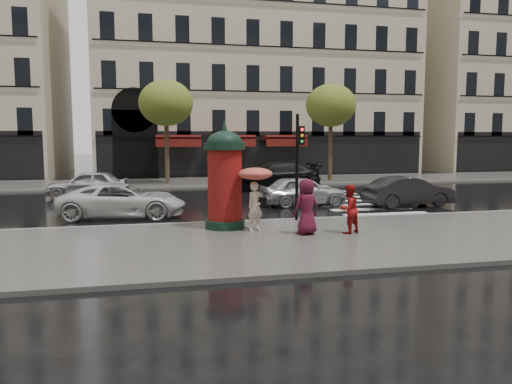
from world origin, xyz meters
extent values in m
plane|color=black|center=(0.00, 0.00, 0.00)|extent=(160.00, 160.00, 0.00)
cube|color=#474744|center=(0.00, -0.50, 0.06)|extent=(90.00, 7.00, 0.12)
cube|color=#474744|center=(0.00, 19.00, 0.06)|extent=(90.00, 6.00, 0.12)
cube|color=slate|center=(0.00, 3.00, 0.07)|extent=(90.00, 0.25, 0.14)
cube|color=slate|center=(0.00, 16.00, 0.07)|extent=(90.00, 0.25, 0.14)
cube|color=silver|center=(6.00, 9.60, 0.01)|extent=(3.60, 11.75, 0.01)
cube|color=#B7A88C|center=(6.00, 30.00, 10.00)|extent=(26.00, 14.00, 20.00)
cylinder|color=#38281C|center=(-2.00, 18.00, 2.60)|extent=(0.28, 0.28, 5.20)
ellipsoid|color=#38591C|center=(-2.00, 18.00, 5.20)|extent=(3.40, 3.40, 2.89)
cylinder|color=#38281C|center=(9.00, 18.00, 2.60)|extent=(0.28, 0.28, 5.20)
ellipsoid|color=#38591C|center=(9.00, 18.00, 5.20)|extent=(3.40, 3.40, 2.89)
imported|color=beige|center=(-0.08, 1.04, 0.90)|extent=(0.67, 0.58, 1.56)
cylinder|color=black|center=(-0.08, 1.04, 1.42)|extent=(0.02, 0.02, 0.99)
ellipsoid|color=red|center=(-0.08, 1.04, 1.94)|extent=(1.08, 1.08, 0.38)
cone|color=black|center=(-0.08, 1.04, 2.16)|extent=(0.04, 0.04, 0.08)
cube|color=black|center=(0.15, 0.98, 1.06)|extent=(0.23, 0.10, 0.29)
imported|color=#A01313|center=(2.64, 0.03, 0.87)|extent=(0.90, 0.82, 1.51)
imported|color=#521026|center=(1.32, 0.15, 0.97)|extent=(0.94, 0.74, 1.70)
cylinder|color=black|center=(-0.93, 1.79, 0.26)|extent=(1.29, 1.29, 0.28)
cylinder|color=maroon|center=(-0.93, 1.79, 1.55)|extent=(1.11, 1.11, 2.30)
cylinder|color=black|center=(-0.93, 1.79, 2.79)|extent=(1.33, 1.33, 0.23)
ellipsoid|color=black|center=(-0.93, 1.79, 2.88)|extent=(1.14, 1.14, 0.80)
cone|color=black|center=(-0.93, 1.79, 3.48)|extent=(0.18, 0.18, 0.41)
cylinder|color=black|center=(1.84, 2.80, 2.00)|extent=(0.11, 0.11, 3.76)
cube|color=black|center=(1.90, 2.60, 3.13)|extent=(0.27, 0.23, 0.66)
imported|color=silver|center=(3.47, 7.11, 0.67)|extent=(4.04, 1.86, 1.34)
imported|color=black|center=(7.96, 5.77, 0.67)|extent=(4.12, 1.66, 1.33)
imported|color=silver|center=(-4.29, 5.42, 0.66)|extent=(4.96, 2.72, 1.32)
imported|color=black|center=(3.95, 14.16, 0.81)|extent=(5.56, 2.27, 1.61)
imported|color=silver|center=(-6.28, 12.34, 0.69)|extent=(4.25, 2.15, 1.39)
camera|label=1|loc=(-3.51, -14.15, 3.09)|focal=35.00mm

